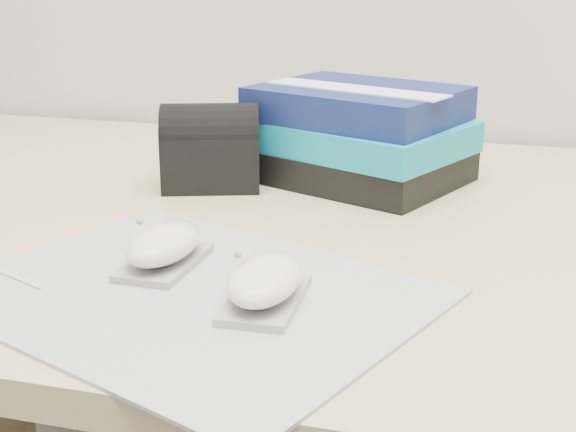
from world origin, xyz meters
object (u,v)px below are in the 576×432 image
(desk, at_px, (416,390))
(mouse_rear, at_px, (164,246))
(book_stack, at_px, (360,135))
(pouch, at_px, (211,147))
(mouse_front, at_px, (265,282))

(desk, distance_m, mouse_rear, 0.41)
(book_stack, relative_size, pouch, 2.19)
(mouse_front, bearing_deg, pouch, 117.52)
(desk, bearing_deg, mouse_rear, -128.82)
(mouse_front, relative_size, pouch, 0.77)
(mouse_rear, bearing_deg, desk, 51.18)
(desk, xyz_separation_m, mouse_front, (-0.09, -0.31, 0.26))
(desk, relative_size, book_stack, 5.48)
(book_stack, bearing_deg, mouse_front, -90.11)
(mouse_rear, relative_size, mouse_front, 1.00)
(desk, xyz_separation_m, pouch, (-0.26, 0.01, 0.28))
(pouch, bearing_deg, book_stack, 25.29)
(desk, height_order, book_stack, book_stack)
(mouse_front, distance_m, book_stack, 0.40)
(mouse_rear, xyz_separation_m, mouse_front, (0.11, -0.05, -0.00))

